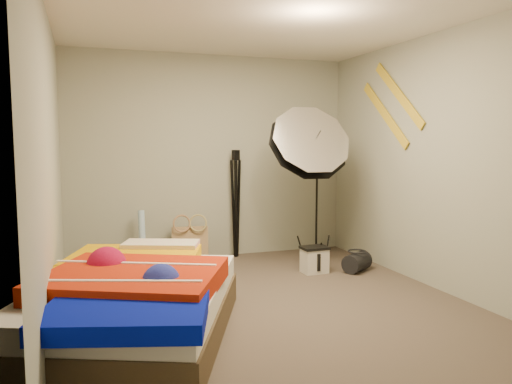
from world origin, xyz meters
name	(u,v)px	position (x,y,z in m)	size (l,w,h in m)	color
floor	(267,305)	(0.00, 0.00, 0.00)	(4.00, 4.00, 0.00)	brown
ceiling	(268,16)	(0.00, 0.00, 2.50)	(4.00, 4.00, 0.00)	silver
wall_back	(211,157)	(0.00, 2.00, 1.25)	(3.50, 3.50, 0.00)	#96998B
wall_front	(412,184)	(0.00, -2.00, 1.25)	(3.50, 3.50, 0.00)	#96998B
wall_left	(49,168)	(-1.75, 0.00, 1.25)	(4.00, 4.00, 0.00)	#96998B
wall_right	(435,162)	(1.75, 0.00, 1.25)	(4.00, 4.00, 0.00)	#96998B
tote_bag	(190,244)	(-0.33, 1.79, 0.21)	(0.43, 0.13, 0.43)	tan
wrapping_roll	(142,239)	(-0.89, 1.75, 0.33)	(0.07, 0.07, 0.66)	#5296D3
camera_case	(314,261)	(0.87, 0.85, 0.14)	(0.27, 0.19, 0.27)	beige
duffel_bag	(357,262)	(1.34, 0.74, 0.10)	(0.21, 0.21, 0.34)	black
wall_stripe_upper	(399,95)	(1.73, 0.60, 1.95)	(0.02, 1.10, 0.10)	gold
wall_stripe_lower	(385,114)	(1.73, 0.85, 1.75)	(0.02, 1.10, 0.10)	gold
bed	(134,301)	(-1.19, -0.36, 0.28)	(1.95, 2.35, 0.56)	#493926
photo_umbrella	(308,146)	(0.88, 1.07, 1.40)	(1.16, 0.89, 1.95)	black
camera_tripod	(236,196)	(0.28, 1.88, 0.77)	(0.09, 0.09, 1.34)	black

